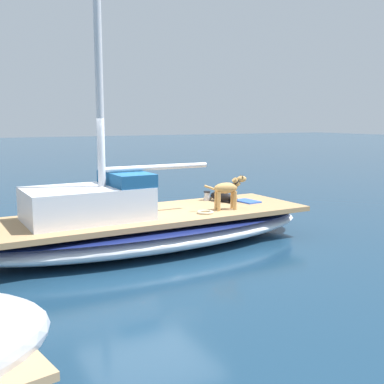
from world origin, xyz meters
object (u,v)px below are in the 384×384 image
sailboat_main (147,229)px  dog_black (222,197)px  dog_tan (228,189)px  deck_towel (247,201)px  deck_winch (207,196)px  coiled_rope (205,212)px

sailboat_main → dog_black: bearing=-77.1°
dog_black → dog_tan: (-0.87, 0.41, 0.32)m
sailboat_main → dog_tan: (-0.41, -1.60, 0.75)m
dog_black → dog_tan: size_ratio=1.00×
dog_black → deck_towel: size_ratio=1.67×
dog_black → dog_tan: dog_tan is taller
deck_winch → deck_towel: (-0.62, -0.68, -0.08)m
coiled_rope → dog_black: bearing=-45.3°
deck_winch → deck_towel: 0.92m
dog_black → deck_towel: 0.57m
dog_black → deck_winch: (0.31, 0.22, -0.01)m
dog_tan → deck_towel: dog_tan is taller
dog_tan → coiled_rope: 0.73m
dog_tan → deck_winch: bearing=-9.4°
sailboat_main → dog_black: dog_black is taller
sailboat_main → coiled_rope: 1.19m
sailboat_main → coiled_rope: coiled_rope is taller
dog_black → dog_tan: 1.01m
deck_winch → coiled_rope: size_ratio=0.65×
deck_winch → coiled_rope: bearing=148.8°
coiled_rope → deck_towel: coiled_rope is taller
dog_tan → deck_towel: (0.56, -0.88, -0.41)m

